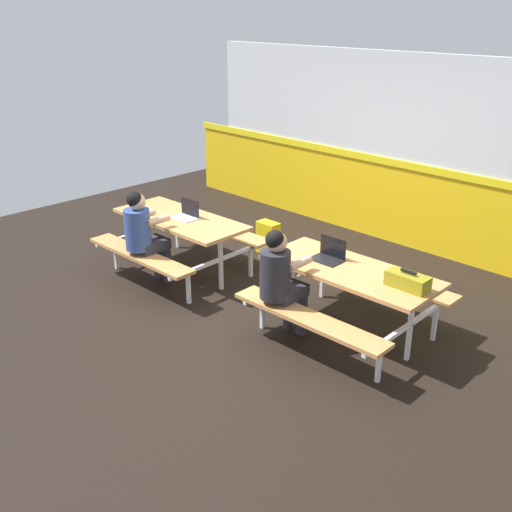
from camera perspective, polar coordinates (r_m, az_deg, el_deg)
The scene contains 10 objects.
ground_plane at distance 6.97m, azimuth -0.26°, elevation -4.35°, with size 10.00×10.00×0.02m, color black.
accent_backdrop at distance 8.62m, azimuth 13.18°, elevation 9.28°, with size 8.00×0.14×2.60m.
picnic_table_left at distance 7.53m, azimuth -7.12°, elevation 2.45°, with size 1.80×1.59×0.74m.
picnic_table_right at distance 6.11m, azimuth 8.79°, elevation -2.61°, with size 1.80×1.59×0.74m.
student_nearer at distance 7.17m, azimuth -10.60°, elevation 2.31°, with size 0.37×0.53×1.21m.
student_further at distance 5.89m, azimuth 2.32°, elevation -1.91°, with size 0.37×0.53×1.21m.
laptop_silver at distance 7.43m, azimuth -6.63°, elevation 3.93°, with size 0.33×0.23×0.22m.
laptop_dark at distance 6.21m, azimuth 6.88°, elevation 0.07°, with size 0.33×0.23×0.22m.
toolbox_grey at distance 5.71m, azimuth 14.14°, elevation -2.30°, with size 0.40×0.18×0.18m.
backpack_dark at distance 8.23m, azimuth 1.19°, elevation 1.74°, with size 0.30×0.22×0.44m.
Camera 1 is at (4.41, -4.36, 3.16)m, focal length 42.33 mm.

